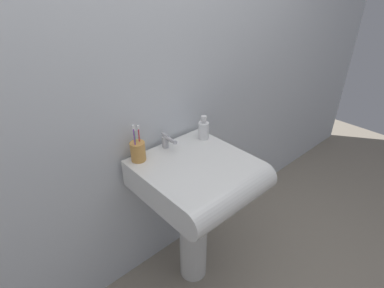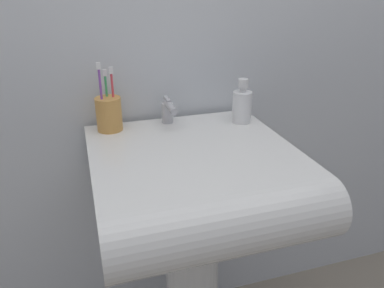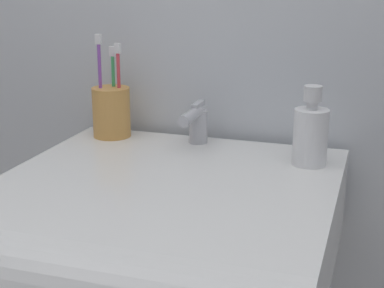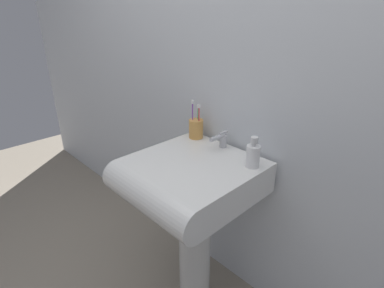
# 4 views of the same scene
# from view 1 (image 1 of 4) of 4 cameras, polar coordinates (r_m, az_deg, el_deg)

# --- Properties ---
(ground_plane) EXTENTS (6.00, 6.00, 0.00)m
(ground_plane) POSITION_cam_1_polar(r_m,az_deg,el_deg) (2.16, 0.23, -22.98)
(ground_plane) COLOR gray
(ground_plane) RESTS_ON ground
(wall_back) EXTENTS (5.00, 0.05, 2.40)m
(wall_back) POSITION_cam_1_polar(r_m,az_deg,el_deg) (1.62, -7.04, 11.01)
(wall_back) COLOR silver
(wall_back) RESTS_ON ground
(sink_pedestal) EXTENTS (0.17, 0.17, 0.71)m
(sink_pedestal) POSITION_cam_1_polar(r_m,az_deg,el_deg) (1.88, 0.25, -16.43)
(sink_pedestal) COLOR white
(sink_pedestal) RESTS_ON ground
(sink_basin) EXTENTS (0.56, 0.59, 0.15)m
(sink_basin) POSITION_cam_1_polar(r_m,az_deg,el_deg) (1.56, 1.74, -6.60)
(sink_basin) COLOR white
(sink_basin) RESTS_ON sink_pedestal
(faucet) EXTENTS (0.04, 0.12, 0.08)m
(faucet) POSITION_cam_1_polar(r_m,az_deg,el_deg) (1.66, -4.81, 0.60)
(faucet) COLOR #B7B7BC
(faucet) RESTS_ON sink_basin
(toothbrush_cup) EXTENTS (0.08, 0.08, 0.21)m
(toothbrush_cup) POSITION_cam_1_polar(r_m,az_deg,el_deg) (1.57, -10.26, -1.30)
(toothbrush_cup) COLOR #D19347
(toothbrush_cup) RESTS_ON sink_basin
(soap_bottle) EXTENTS (0.06, 0.06, 0.14)m
(soap_bottle) POSITION_cam_1_polar(r_m,az_deg,el_deg) (1.75, 2.25, 2.77)
(soap_bottle) COLOR white
(soap_bottle) RESTS_ON sink_basin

